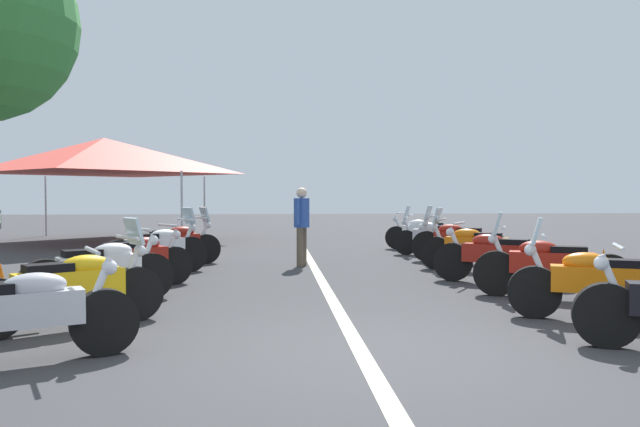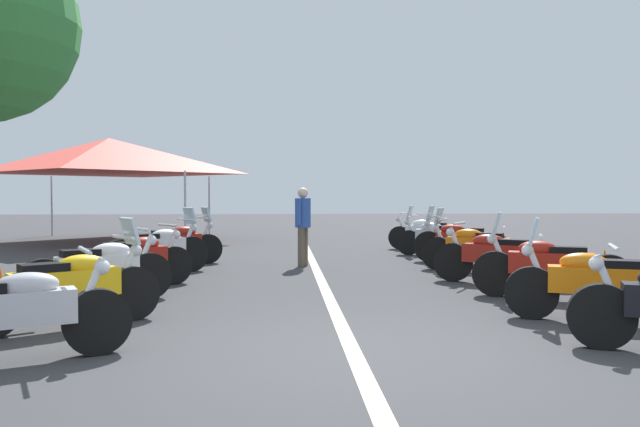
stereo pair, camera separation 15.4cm
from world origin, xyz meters
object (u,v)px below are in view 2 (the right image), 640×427
(motorcycle_left_row_5, at_px, (177,243))
(traffic_cone_0, at_px, (605,269))
(motorcycle_left_row_0, at_px, (7,313))
(motorcycle_right_row_4, at_px, (476,247))
(motorcycle_right_row_5, at_px, (460,241))
(bystander_0, at_px, (303,220))
(event_tent, at_px, (109,156))
(motorcycle_right_row_6, at_px, (437,237))
(motorcycle_right_row_3, at_px, (498,256))
(motorcycle_left_row_1, at_px, (68,286))
(motorcycle_right_row_2, at_px, (549,266))
(motorcycle_right_row_7, at_px, (427,233))
(motorcycle_left_row_4, at_px, (157,249))
(motorcycle_left_row_3, at_px, (134,260))
(motorcycle_right_row_1, at_px, (597,283))
(motorcycle_left_row_2, at_px, (99,270))

(motorcycle_left_row_5, bearing_deg, traffic_cone_0, -52.34)
(motorcycle_left_row_0, relative_size, motorcycle_right_row_4, 1.00)
(motorcycle_right_row_5, height_order, bystander_0, bystander_0)
(motorcycle_right_row_5, relative_size, event_tent, 0.31)
(motorcycle_left_row_5, height_order, motorcycle_right_row_6, motorcycle_left_row_5)
(motorcycle_right_row_3, xyz_separation_m, motorcycle_right_row_4, (1.67, -0.17, 0.01))
(motorcycle_left_row_1, bearing_deg, motorcycle_left_row_5, 53.00)
(motorcycle_right_row_2, xyz_separation_m, motorcycle_right_row_7, (7.57, -0.06, -0.02))
(motorcycle_left_row_4, bearing_deg, motorcycle_right_row_5, -21.76)
(motorcycle_left_row_3, height_order, motorcycle_right_row_7, motorcycle_left_row_3)
(motorcycle_right_row_4, relative_size, traffic_cone_0, 3.22)
(motorcycle_left_row_3, height_order, traffic_cone_0, motorcycle_left_row_3)
(motorcycle_right_row_3, distance_m, motorcycle_right_row_4, 1.68)
(motorcycle_left_row_4, relative_size, event_tent, 0.29)
(motorcycle_left_row_1, distance_m, motorcycle_right_row_5, 8.61)
(motorcycle_left_row_1, bearing_deg, motorcycle_right_row_3, -8.55)
(motorcycle_right_row_1, bearing_deg, motorcycle_left_row_0, 35.48)
(motorcycle_left_row_5, bearing_deg, motorcycle_left_row_0, -118.16)
(motorcycle_right_row_3, relative_size, bystander_0, 1.20)
(motorcycle_right_row_2, height_order, motorcycle_right_row_5, motorcycle_right_row_5)
(motorcycle_left_row_4, bearing_deg, motorcycle_right_row_6, -8.46)
(bystander_0, height_order, event_tent, event_tent)
(motorcycle_right_row_7, bearing_deg, motorcycle_right_row_5, 117.38)
(motorcycle_right_row_4, bearing_deg, traffic_cone_0, 152.58)
(traffic_cone_0, bearing_deg, motorcycle_left_row_1, 109.03)
(motorcycle_left_row_5, bearing_deg, bystander_0, -33.30)
(motorcycle_left_row_5, relative_size, motorcycle_right_row_7, 0.95)
(motorcycle_left_row_3, xyz_separation_m, motorcycle_right_row_6, (4.74, -6.00, 0.01))
(motorcycle_left_row_1, bearing_deg, motorcycle_right_row_2, -21.11)
(traffic_cone_0, height_order, bystander_0, bystander_0)
(motorcycle_right_row_2, relative_size, event_tent, 0.33)
(motorcycle_left_row_1, xyz_separation_m, motorcycle_left_row_2, (1.54, 0.12, -0.01))
(traffic_cone_0, bearing_deg, motorcycle_right_row_4, 33.85)
(motorcycle_left_row_0, relative_size, motorcycle_left_row_4, 1.12)
(motorcycle_right_row_2, distance_m, motorcycle_right_row_6, 6.09)
(event_tent, bearing_deg, motorcycle_right_row_1, -144.91)
(motorcycle_right_row_5, xyz_separation_m, motorcycle_right_row_6, (1.57, 0.09, -0.02))
(motorcycle_left_row_1, distance_m, motorcycle_left_row_5, 6.03)
(motorcycle_left_row_1, relative_size, motorcycle_left_row_5, 0.97)
(motorcycle_right_row_6, height_order, bystander_0, bystander_0)
(motorcycle_right_row_4, bearing_deg, motorcycle_left_row_3, 44.91)
(motorcycle_left_row_3, height_order, event_tent, event_tent)
(traffic_cone_0, bearing_deg, bystander_0, 55.70)
(motorcycle_left_row_3, bearing_deg, motorcycle_right_row_6, 1.14)
(motorcycle_left_row_1, relative_size, motorcycle_left_row_4, 1.03)
(motorcycle_right_row_1, bearing_deg, bystander_0, -38.97)
(motorcycle_right_row_5, height_order, motorcycle_right_row_7, motorcycle_right_row_5)
(motorcycle_right_row_3, relative_size, motorcycle_right_row_7, 0.98)
(motorcycle_left_row_1, bearing_deg, motorcycle_left_row_3, 54.08)
(motorcycle_right_row_6, bearing_deg, motorcycle_left_row_0, 77.42)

